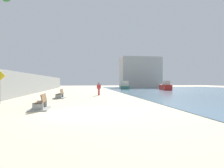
{
  "coord_description": "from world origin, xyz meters",
  "views": [
    {
      "loc": [
        0.16,
        -10.53,
        1.74
      ],
      "look_at": [
        4.06,
        15.55,
        1.43
      ],
      "focal_mm": 30.49,
      "sensor_mm": 36.0,
      "label": 1
    }
  ],
  "objects_px": {
    "boat_nearest": "(126,86)",
    "bench_near": "(41,106)",
    "pedestrian_sign": "(0,83)",
    "bench_far": "(60,96)",
    "person_walking": "(99,88)",
    "boat_mid_bay": "(165,86)"
  },
  "relations": [
    {
      "from": "bench_near",
      "to": "person_walking",
      "type": "relative_size",
      "value": 1.3
    },
    {
      "from": "boat_mid_bay",
      "to": "pedestrian_sign",
      "type": "distance_m",
      "value": 32.13
    },
    {
      "from": "bench_near",
      "to": "pedestrian_sign",
      "type": "distance_m",
      "value": 5.34
    },
    {
      "from": "boat_mid_bay",
      "to": "boat_nearest",
      "type": "height_order",
      "value": "boat_mid_bay"
    },
    {
      "from": "bench_near",
      "to": "boat_nearest",
      "type": "relative_size",
      "value": 0.41
    },
    {
      "from": "bench_far",
      "to": "person_walking",
      "type": "height_order",
      "value": "person_walking"
    },
    {
      "from": "pedestrian_sign",
      "to": "person_walking",
      "type": "bearing_deg",
      "value": 45.13
    },
    {
      "from": "bench_far",
      "to": "person_walking",
      "type": "distance_m",
      "value": 5.82
    },
    {
      "from": "bench_near",
      "to": "pedestrian_sign",
      "type": "bearing_deg",
      "value": 137.54
    },
    {
      "from": "bench_far",
      "to": "boat_mid_bay",
      "type": "xyz_separation_m",
      "value": [
        19.51,
        17.13,
        0.53
      ]
    },
    {
      "from": "boat_nearest",
      "to": "bench_near",
      "type": "bearing_deg",
      "value": -111.61
    },
    {
      "from": "bench_near",
      "to": "boat_mid_bay",
      "type": "relative_size",
      "value": 0.36
    },
    {
      "from": "person_walking",
      "to": "boat_mid_bay",
      "type": "height_order",
      "value": "boat_mid_bay"
    },
    {
      "from": "boat_mid_bay",
      "to": "bench_far",
      "type": "bearing_deg",
      "value": -138.71
    },
    {
      "from": "pedestrian_sign",
      "to": "boat_nearest",
      "type": "bearing_deg",
      "value": 60.01
    },
    {
      "from": "person_walking",
      "to": "boat_mid_bay",
      "type": "xyz_separation_m",
      "value": [
        15.08,
        13.42,
        -0.18
      ]
    },
    {
      "from": "bench_far",
      "to": "boat_mid_bay",
      "type": "distance_m",
      "value": 25.97
    },
    {
      "from": "bench_far",
      "to": "boat_nearest",
      "type": "relative_size",
      "value": 0.41
    },
    {
      "from": "boat_nearest",
      "to": "pedestrian_sign",
      "type": "height_order",
      "value": "pedestrian_sign"
    },
    {
      "from": "bench_near",
      "to": "person_walking",
      "type": "distance_m",
      "value": 12.82
    },
    {
      "from": "bench_near",
      "to": "person_walking",
      "type": "height_order",
      "value": "person_walking"
    },
    {
      "from": "bench_far",
      "to": "pedestrian_sign",
      "type": "relative_size",
      "value": 0.81
    }
  ]
}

